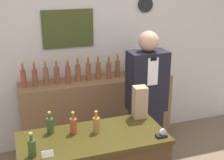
{
  "coord_description": "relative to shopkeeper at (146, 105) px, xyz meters",
  "views": [
    {
      "loc": [
        -0.93,
        -1.84,
        2.24
      ],
      "look_at": [
        0.08,
        1.09,
        1.16
      ],
      "focal_mm": 50.0,
      "sensor_mm": 36.0,
      "label": 1
    }
  ],
  "objects": [
    {
      "name": "counter_bottle_2",
      "position": [
        -0.94,
        -0.52,
        0.16
      ],
      "size": [
        0.06,
        0.06,
        0.2
      ],
      "color": "brown",
      "rests_on": "display_counter"
    },
    {
      "name": "paper_bag",
      "position": [
        -0.27,
        -0.41,
        0.24
      ],
      "size": [
        0.13,
        0.12,
        0.31
      ],
      "color": "tan",
      "rests_on": "display_counter"
    },
    {
      "name": "counter_bottle_0",
      "position": [
        -1.31,
        -0.77,
        0.16
      ],
      "size": [
        0.06,
        0.06,
        0.2
      ],
      "color": "#314820",
      "rests_on": "display_counter"
    },
    {
      "name": "shelf_bottle_6",
      "position": [
        -0.48,
        0.67,
        0.24
      ],
      "size": [
        0.07,
        0.07,
        0.31
      ],
      "color": "brown",
      "rests_on": "back_shelf"
    },
    {
      "name": "shelf_bottle_10",
      "position": [
        0.04,
        0.67,
        0.24
      ],
      "size": [
        0.07,
        0.07,
        0.31
      ],
      "color": "brown",
      "rests_on": "back_shelf"
    },
    {
      "name": "price_card_left",
      "position": [
        -1.21,
        -0.82,
        0.11
      ],
      "size": [
        0.09,
        0.02,
        0.06
      ],
      "color": "white",
      "rests_on": "display_counter"
    },
    {
      "name": "shelf_bottle_3",
      "position": [
        -0.88,
        0.68,
        0.24
      ],
      "size": [
        0.07,
        0.07,
        0.31
      ],
      "color": "brown",
      "rests_on": "back_shelf"
    },
    {
      "name": "counter_bottle_1",
      "position": [
        -1.13,
        -0.45,
        0.16
      ],
      "size": [
        0.06,
        0.06,
        0.2
      ],
      "color": "#364E27",
      "rests_on": "display_counter"
    },
    {
      "name": "shelf_bottle_9",
      "position": [
        -0.09,
        0.69,
        0.24
      ],
      "size": [
        0.07,
        0.07,
        0.31
      ],
      "color": "brown",
      "rests_on": "back_shelf"
    },
    {
      "name": "shopkeeper",
      "position": [
        0.0,
        0.0,
        0.0
      ],
      "size": [
        0.42,
        0.26,
        1.66
      ],
      "color": "black",
      "rests_on": "ground_plane"
    },
    {
      "name": "shelf_bottle_7",
      "position": [
        -0.35,
        0.68,
        0.24
      ],
      "size": [
        0.07,
        0.07,
        0.31
      ],
      "color": "brown",
      "rests_on": "back_shelf"
    },
    {
      "name": "shelf_bottle_0",
      "position": [
        -1.27,
        0.68,
        0.24
      ],
      "size": [
        0.07,
        0.07,
        0.31
      ],
      "color": "brown",
      "rests_on": "back_shelf"
    },
    {
      "name": "counter_bottle_3",
      "position": [
        -0.75,
        -0.57,
        0.16
      ],
      "size": [
        0.06,
        0.06,
        0.2
      ],
      "color": "olive",
      "rests_on": "display_counter"
    },
    {
      "name": "shelf_bottle_8",
      "position": [
        -0.22,
        0.65,
        0.24
      ],
      "size": [
        0.07,
        0.07,
        0.31
      ],
      "color": "brown",
      "rests_on": "back_shelf"
    },
    {
      "name": "shelf_bottle_1",
      "position": [
        -1.14,
        0.67,
        0.24
      ],
      "size": [
        0.07,
        0.07,
        0.31
      ],
      "color": "brown",
      "rests_on": "back_shelf"
    },
    {
      "name": "shelf_bottle_5",
      "position": [
        -0.62,
        0.68,
        0.24
      ],
      "size": [
        0.07,
        0.07,
        0.31
      ],
      "color": "brown",
      "rests_on": "back_shelf"
    },
    {
      "name": "back_shelf",
      "position": [
        -0.37,
        0.67,
        -0.35
      ],
      "size": [
        1.95,
        0.4,
        0.95
      ],
      "color": "brown",
      "rests_on": "ground_plane"
    },
    {
      "name": "shelf_bottle_2",
      "position": [
        -1.01,
        0.68,
        0.24
      ],
      "size": [
        0.07,
        0.07,
        0.31
      ],
      "color": "brown",
      "rests_on": "back_shelf"
    },
    {
      "name": "shelf_bottle_4",
      "position": [
        -0.75,
        0.65,
        0.24
      ],
      "size": [
        0.07,
        0.07,
        0.31
      ],
      "color": "brown",
      "rests_on": "back_shelf"
    },
    {
      "name": "potted_plant",
      "position": [
        0.26,
        0.65,
        0.31
      ],
      "size": [
        0.24,
        0.24,
        0.34
      ],
      "color": "#B27047",
      "rests_on": "back_shelf"
    },
    {
      "name": "tape_dispenser",
      "position": [
        -0.24,
        -0.83,
        0.1
      ],
      "size": [
        0.09,
        0.06,
        0.07
      ],
      "color": "black",
      "rests_on": "display_counter"
    },
    {
      "name": "back_wall",
      "position": [
        -0.48,
        0.93,
        0.53
      ],
      "size": [
        5.2,
        0.09,
        2.7
      ],
      "color": "silver",
      "rests_on": "ground_plane"
    }
  ]
}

